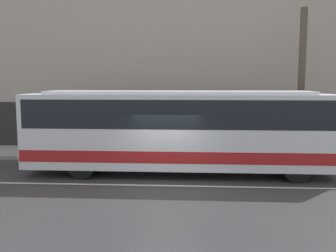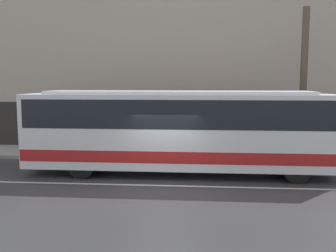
# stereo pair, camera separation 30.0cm
# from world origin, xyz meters

# --- Properties ---
(ground_plane) EXTENTS (60.00, 60.00, 0.00)m
(ground_plane) POSITION_xyz_m (0.00, 0.00, 0.00)
(ground_plane) COLOR #38383A
(sidewalk) EXTENTS (60.00, 2.99, 0.17)m
(sidewalk) POSITION_xyz_m (0.00, 5.49, 0.08)
(sidewalk) COLOR #A09E99
(sidewalk) RESTS_ON ground_plane
(building_facade) EXTENTS (60.00, 0.35, 10.33)m
(building_facade) POSITION_xyz_m (0.00, 7.13, 4.98)
(building_facade) COLOR #B7A899
(building_facade) RESTS_ON ground_plane
(lane_stripe) EXTENTS (54.00, 0.14, 0.01)m
(lane_stripe) POSITION_xyz_m (0.00, 0.00, 0.00)
(lane_stripe) COLOR beige
(lane_stripe) RESTS_ON ground_plane
(transit_bus) EXTENTS (12.11, 2.60, 3.35)m
(transit_bus) POSITION_xyz_m (0.41, 1.88, 1.89)
(transit_bus) COLOR white
(transit_bus) RESTS_ON ground_plane
(utility_pole_near) EXTENTS (0.32, 0.32, 6.89)m
(utility_pole_near) POSITION_xyz_m (6.02, 4.81, 3.61)
(utility_pole_near) COLOR brown
(utility_pole_near) RESTS_ON sidewalk
(pedestrian_waiting) EXTENTS (0.36, 0.36, 1.66)m
(pedestrian_waiting) POSITION_xyz_m (0.93, 6.52, 0.94)
(pedestrian_waiting) COLOR #1E5933
(pedestrian_waiting) RESTS_ON sidewalk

